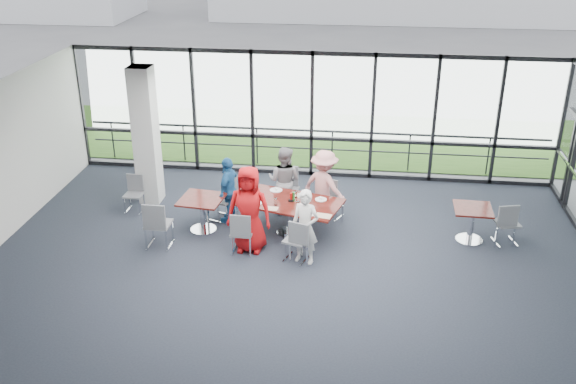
# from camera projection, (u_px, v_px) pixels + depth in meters

# --- Properties ---
(floor) EXTENTS (12.00, 10.00, 0.02)m
(floor) POSITION_uv_depth(u_px,v_px,m) (287.00, 277.00, 12.10)
(floor) COLOR #202530
(floor) RESTS_ON ground
(ceiling) EXTENTS (12.00, 10.00, 0.04)m
(ceiling) POSITION_uv_depth(u_px,v_px,m) (287.00, 114.00, 10.77)
(ceiling) COLOR silver
(ceiling) RESTS_ON ground
(curtain_wall_back) EXTENTS (12.00, 0.10, 3.20)m
(curtain_wall_back) POSITION_uv_depth(u_px,v_px,m) (312.00, 115.00, 15.94)
(curtain_wall_back) COLOR white
(curtain_wall_back) RESTS_ON ground
(exit_door) EXTENTS (0.12, 1.60, 2.10)m
(exit_door) POSITION_uv_depth(u_px,v_px,m) (573.00, 166.00, 14.37)
(exit_door) COLOR black
(exit_door) RESTS_ON ground
(structural_column) EXTENTS (0.50, 0.50, 3.20)m
(structural_column) POSITION_uv_depth(u_px,v_px,m) (146.00, 136.00, 14.54)
(structural_column) COLOR silver
(structural_column) RESTS_ON ground
(apron) EXTENTS (80.00, 70.00, 0.02)m
(apron) POSITION_uv_depth(u_px,v_px,m) (325.00, 117.00, 21.13)
(apron) COLOR slate
(apron) RESTS_ON ground
(grass_strip) EXTENTS (80.00, 5.00, 0.01)m
(grass_strip) POSITION_uv_depth(u_px,v_px,m) (320.00, 136.00, 19.31)
(grass_strip) COLOR #2C541C
(grass_strip) RESTS_ON ground
(guard_rail) EXTENTS (12.00, 0.06, 0.06)m
(guard_rail) POSITION_uv_depth(u_px,v_px,m) (313.00, 148.00, 16.94)
(guard_rail) COLOR #2D2D33
(guard_rail) RESTS_ON ground
(main_table) EXTENTS (2.34, 1.69, 0.75)m
(main_table) POSITION_uv_depth(u_px,v_px,m) (290.00, 206.00, 13.42)
(main_table) COLOR black
(main_table) RESTS_ON ground
(side_table_left) EXTENTS (0.97, 0.97, 0.75)m
(side_table_left) POSITION_uv_depth(u_px,v_px,m) (202.00, 203.00, 13.55)
(side_table_left) COLOR black
(side_table_left) RESTS_ON ground
(side_table_right) EXTENTS (0.78, 0.78, 0.75)m
(side_table_right) POSITION_uv_depth(u_px,v_px,m) (472.00, 214.00, 13.13)
(side_table_right) COLOR black
(side_table_right) RESTS_ON ground
(diner_near_left) EXTENTS (0.90, 0.61, 1.80)m
(diner_near_left) POSITION_uv_depth(u_px,v_px,m) (249.00, 209.00, 12.68)
(diner_near_left) COLOR #AE0D10
(diner_near_left) RESTS_ON ground
(diner_near_right) EXTENTS (0.65, 0.55, 1.51)m
(diner_near_right) POSITION_uv_depth(u_px,v_px,m) (305.00, 227.00, 12.30)
(diner_near_right) COLOR silver
(diner_near_right) RESTS_ON ground
(diner_far_left) EXTENTS (0.86, 0.65, 1.58)m
(diner_far_left) POSITION_uv_depth(u_px,v_px,m) (284.00, 181.00, 14.26)
(diner_far_left) COLOR slate
(diner_far_left) RESTS_ON ground
(diner_far_right) EXTENTS (1.18, 1.00, 1.63)m
(diner_far_right) POSITION_uv_depth(u_px,v_px,m) (324.00, 186.00, 13.92)
(diner_far_right) COLOR #D38785
(diner_far_right) RESTS_ON ground
(diner_end) EXTENTS (0.64, 0.95, 1.49)m
(diner_end) POSITION_uv_depth(u_px,v_px,m) (229.00, 189.00, 13.94)
(diner_end) COLOR #1E5890
(diner_end) RESTS_ON ground
(chair_main_nl) EXTENTS (0.45, 0.45, 0.89)m
(chair_main_nl) POSITION_uv_depth(u_px,v_px,m) (242.00, 232.00, 12.78)
(chair_main_nl) COLOR slate
(chair_main_nl) RESTS_ON ground
(chair_main_nr) EXTENTS (0.55, 0.55, 0.88)m
(chair_main_nr) POSITION_uv_depth(u_px,v_px,m) (296.00, 240.00, 12.48)
(chair_main_nr) COLOR slate
(chair_main_nr) RESTS_ON ground
(chair_main_fl) EXTENTS (0.50, 0.50, 0.97)m
(chair_main_fl) POSITION_uv_depth(u_px,v_px,m) (288.00, 190.00, 14.52)
(chair_main_fl) COLOR slate
(chair_main_fl) RESTS_ON ground
(chair_main_fr) EXTENTS (0.53, 0.53, 0.82)m
(chair_main_fr) POSITION_uv_depth(u_px,v_px,m) (333.00, 200.00, 14.22)
(chair_main_fr) COLOR slate
(chair_main_fr) RESTS_ON ground
(chair_main_end) EXTENTS (0.60, 0.60, 0.96)m
(chair_main_end) POSITION_uv_depth(u_px,v_px,m) (222.00, 199.00, 14.09)
(chair_main_end) COLOR slate
(chair_main_end) RESTS_ON ground
(chair_spare_la) EXTENTS (0.50, 0.50, 1.01)m
(chair_spare_la) POSITION_uv_depth(u_px,v_px,m) (158.00, 224.00, 12.96)
(chair_spare_la) COLOR slate
(chair_spare_la) RESTS_ON ground
(chair_spare_lb) EXTENTS (0.41, 0.41, 0.82)m
(chair_spare_lb) POSITION_uv_depth(u_px,v_px,m) (134.00, 195.00, 14.48)
(chair_spare_lb) COLOR slate
(chair_spare_lb) RESTS_ON ground
(chair_spare_r) EXTENTS (0.54, 0.54, 0.91)m
(chair_spare_r) POSITION_uv_depth(u_px,v_px,m) (507.00, 223.00, 13.11)
(chair_spare_r) COLOR slate
(chair_spare_r) RESTS_ON ground
(plate_nl) EXTENTS (0.24, 0.24, 0.01)m
(plate_nl) POSITION_uv_depth(u_px,v_px,m) (256.00, 203.00, 13.28)
(plate_nl) COLOR white
(plate_nl) RESTS_ON main_table
(plate_nr) EXTENTS (0.24, 0.24, 0.01)m
(plate_nr) POSITION_uv_depth(u_px,v_px,m) (310.00, 213.00, 12.84)
(plate_nr) COLOR white
(plate_nr) RESTS_ON main_table
(plate_fl) EXTENTS (0.27, 0.27, 0.01)m
(plate_fl) POSITION_uv_depth(u_px,v_px,m) (276.00, 190.00, 13.87)
(plate_fl) COLOR white
(plate_fl) RESTS_ON main_table
(plate_fr) EXTENTS (0.25, 0.25, 0.01)m
(plate_fr) POSITION_uv_depth(u_px,v_px,m) (321.00, 199.00, 13.44)
(plate_fr) COLOR white
(plate_fr) RESTS_ON main_table
(plate_end) EXTENTS (0.25, 0.25, 0.01)m
(plate_end) POSITION_uv_depth(u_px,v_px,m) (252.00, 193.00, 13.73)
(plate_end) COLOR white
(plate_end) RESTS_ON main_table
(tumbler_a) EXTENTS (0.07, 0.07, 0.14)m
(tumbler_a) POSITION_uv_depth(u_px,v_px,m) (276.00, 202.00, 13.18)
(tumbler_a) COLOR white
(tumbler_a) RESTS_ON main_table
(tumbler_b) EXTENTS (0.07, 0.07, 0.14)m
(tumbler_b) POSITION_uv_depth(u_px,v_px,m) (298.00, 205.00, 13.05)
(tumbler_b) COLOR white
(tumbler_b) RESTS_ON main_table
(tumbler_c) EXTENTS (0.07, 0.07, 0.13)m
(tumbler_c) POSITION_uv_depth(u_px,v_px,m) (296.00, 194.00, 13.53)
(tumbler_c) COLOR white
(tumbler_c) RESTS_ON main_table
(tumbler_d) EXTENTS (0.07, 0.07, 0.13)m
(tumbler_d) POSITION_uv_depth(u_px,v_px,m) (253.00, 195.00, 13.49)
(tumbler_d) COLOR white
(tumbler_d) RESTS_ON main_table
(menu_a) EXTENTS (0.29, 0.22, 0.00)m
(menu_a) POSITION_uv_depth(u_px,v_px,m) (271.00, 208.00, 13.06)
(menu_a) COLOR silver
(menu_a) RESTS_ON main_table
(menu_b) EXTENTS (0.36, 0.28, 0.00)m
(menu_b) POSITION_uv_depth(u_px,v_px,m) (323.00, 216.00, 12.75)
(menu_b) COLOR silver
(menu_b) RESTS_ON main_table
(menu_c) EXTENTS (0.38, 0.36, 0.00)m
(menu_c) POSITION_uv_depth(u_px,v_px,m) (303.00, 195.00, 13.66)
(menu_c) COLOR silver
(menu_c) RESTS_ON main_table
(condiment_caddy) EXTENTS (0.10, 0.07, 0.04)m
(condiment_caddy) POSITION_uv_depth(u_px,v_px,m) (291.00, 201.00, 13.36)
(condiment_caddy) COLOR black
(condiment_caddy) RESTS_ON main_table
(ketchup_bottle) EXTENTS (0.06, 0.06, 0.18)m
(ketchup_bottle) POSITION_uv_depth(u_px,v_px,m) (291.00, 197.00, 13.35)
(ketchup_bottle) COLOR #9C0D0B
(ketchup_bottle) RESTS_ON main_table
(green_bottle) EXTENTS (0.05, 0.05, 0.20)m
(green_bottle) POSITION_uv_depth(u_px,v_px,m) (294.00, 197.00, 13.34)
(green_bottle) COLOR #1F6423
(green_bottle) RESTS_ON main_table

